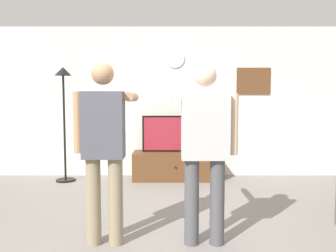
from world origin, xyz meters
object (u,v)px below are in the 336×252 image
(tv_stand, at_px, (175,166))
(television, at_px, (175,134))
(floor_lamp, at_px, (64,100))
(person_standing_nearer_couch, at_px, (205,143))
(person_standing_nearer_lamp, at_px, (104,143))
(wall_clock, at_px, (175,58))
(framed_picture, at_px, (253,81))

(tv_stand, distance_m, television, 0.56)
(floor_lamp, distance_m, person_standing_nearer_couch, 3.29)
(person_standing_nearer_lamp, bearing_deg, tv_stand, 74.35)
(wall_clock, relative_size, floor_lamp, 0.17)
(television, height_order, wall_clock, wall_clock)
(tv_stand, xyz_separation_m, person_standing_nearer_lamp, (-0.73, -2.62, 0.74))
(tv_stand, xyz_separation_m, floor_lamp, (-1.89, -0.13, 1.15))
(person_standing_nearer_couch, bearing_deg, wall_clock, 94.44)
(wall_clock, relative_size, person_standing_nearer_lamp, 0.19)
(wall_clock, distance_m, framed_picture, 1.48)
(wall_clock, xyz_separation_m, person_standing_nearer_couch, (0.23, -2.91, -1.16))
(tv_stand, relative_size, floor_lamp, 0.75)
(television, distance_m, framed_picture, 1.72)
(tv_stand, relative_size, person_standing_nearer_lamp, 0.84)
(television, relative_size, person_standing_nearer_couch, 0.67)
(wall_clock, bearing_deg, floor_lamp, -167.47)
(tv_stand, bearing_deg, person_standing_nearer_couch, -85.07)
(television, distance_m, person_standing_nearer_couch, 2.68)
(television, xyz_separation_m, framed_picture, (1.42, 0.25, 0.93))
(tv_stand, height_order, television, television)
(wall_clock, height_order, framed_picture, wall_clock)
(television, bearing_deg, wall_clock, 90.00)
(framed_picture, bearing_deg, person_standing_nearer_lamp, -126.48)
(television, xyz_separation_m, person_standing_nearer_couch, (0.23, -2.66, 0.18))
(framed_picture, relative_size, person_standing_nearer_couch, 0.35)
(framed_picture, relative_size, floor_lamp, 0.31)
(television, height_order, framed_picture, framed_picture)
(tv_stand, height_order, framed_picture, framed_picture)
(framed_picture, bearing_deg, floor_lamp, -172.68)
(floor_lamp, relative_size, person_standing_nearer_couch, 1.13)
(television, relative_size, person_standing_nearer_lamp, 0.66)
(wall_clock, bearing_deg, framed_picture, 0.20)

